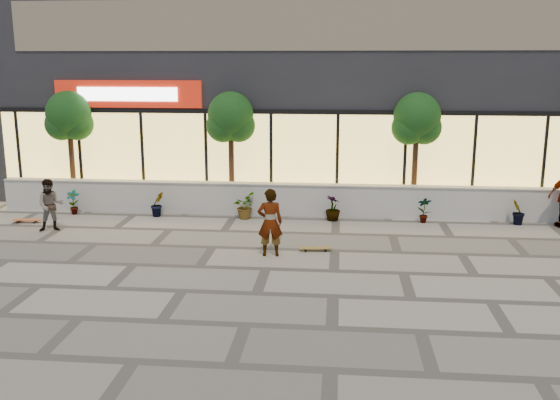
# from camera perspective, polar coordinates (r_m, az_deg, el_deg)

# --- Properties ---
(ground) EXTENTS (80.00, 80.00, 0.00)m
(ground) POSITION_cam_1_polar(r_m,az_deg,el_deg) (13.42, 4.87, -8.76)
(ground) COLOR #A19C8B
(ground) RESTS_ON ground
(planter_wall) EXTENTS (22.00, 0.42, 1.04)m
(planter_wall) POSITION_cam_1_polar(r_m,az_deg,el_deg) (19.99, 5.17, -0.03)
(planter_wall) COLOR silver
(planter_wall) RESTS_ON ground
(retail_building) EXTENTS (24.00, 9.17, 8.50)m
(retail_building) POSITION_cam_1_polar(r_m,az_deg,el_deg) (25.00, 5.45, 11.10)
(retail_building) COLOR #24242A
(retail_building) RESTS_ON ground
(shrub_a) EXTENTS (0.43, 0.29, 0.81)m
(shrub_a) POSITION_cam_1_polar(r_m,az_deg,el_deg) (21.28, -18.38, -0.18)
(shrub_a) COLOR #133E16
(shrub_a) RESTS_ON ground
(shrub_b) EXTENTS (0.57, 0.57, 0.81)m
(shrub_b) POSITION_cam_1_polar(r_m,az_deg,el_deg) (20.32, -11.14, -0.36)
(shrub_b) COLOR #133E16
(shrub_b) RESTS_ON ground
(shrub_c) EXTENTS (0.68, 0.77, 0.81)m
(shrub_c) POSITION_cam_1_polar(r_m,az_deg,el_deg) (19.70, -3.31, -0.54)
(shrub_c) COLOR #133E16
(shrub_c) RESTS_ON ground
(shrub_d) EXTENTS (0.64, 0.64, 0.81)m
(shrub_d) POSITION_cam_1_polar(r_m,az_deg,el_deg) (19.48, 4.86, -0.72)
(shrub_d) COLOR #133E16
(shrub_d) RESTS_ON ground
(shrub_e) EXTENTS (0.46, 0.35, 0.81)m
(shrub_e) POSITION_cam_1_polar(r_m,az_deg,el_deg) (19.65, 13.05, -0.89)
(shrub_e) COLOR #133E16
(shrub_e) RESTS_ON ground
(shrub_f) EXTENTS (0.55, 0.57, 0.81)m
(shrub_f) POSITION_cam_1_polar(r_m,az_deg,el_deg) (20.22, 20.94, -1.03)
(shrub_f) COLOR #133E16
(shrub_f) RESTS_ON ground
(tree_west) EXTENTS (1.60, 1.50, 3.92)m
(tree_west) POSITION_cam_1_polar(r_m,az_deg,el_deg) (22.23, -18.74, 7.06)
(tree_west) COLOR #412617
(tree_west) RESTS_ON ground
(tree_midwest) EXTENTS (1.60, 1.50, 3.92)m
(tree_midwest) POSITION_cam_1_polar(r_m,az_deg,el_deg) (20.61, -4.53, 7.29)
(tree_midwest) COLOR #412617
(tree_midwest) RESTS_ON ground
(tree_mideast) EXTENTS (1.60, 1.50, 3.92)m
(tree_mideast) POSITION_cam_1_polar(r_m,az_deg,el_deg) (20.44, 12.40, 7.00)
(tree_mideast) COLOR #412617
(tree_mideast) RESTS_ON ground
(skater_center) EXTENTS (0.69, 0.50, 1.75)m
(skater_center) POSITION_cam_1_polar(r_m,az_deg,el_deg) (15.81, -0.92, -2.06)
(skater_center) COLOR silver
(skater_center) RESTS_ON ground
(skater_left) EXTENTS (0.91, 0.81, 1.54)m
(skater_left) POSITION_cam_1_polar(r_m,az_deg,el_deg) (19.35, -20.24, -0.45)
(skater_left) COLOR tan
(skater_left) RESTS_ON ground
(skateboard_center) EXTENTS (0.87, 0.33, 0.10)m
(skateboard_center) POSITION_cam_1_polar(r_m,az_deg,el_deg) (16.40, 3.25, -4.41)
(skateboard_center) COLOR olive
(skateboard_center) RESTS_ON ground
(skateboard_left) EXTENTS (0.87, 0.26, 0.10)m
(skateboard_left) POSITION_cam_1_polar(r_m,az_deg,el_deg) (20.75, -22.16, -1.70)
(skateboard_left) COLOR #C24D24
(skateboard_left) RESTS_ON ground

